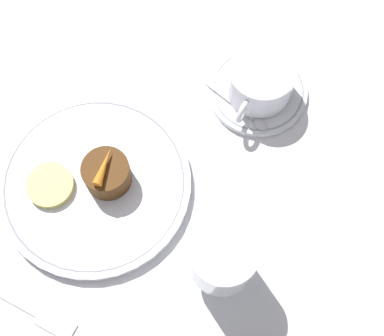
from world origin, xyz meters
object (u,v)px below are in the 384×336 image
Objects in this scene: coffee_cup at (260,81)px; wine_glass at (223,258)px; fork at (27,309)px; dessert_cake at (107,174)px; dinner_plate at (95,183)px.

wine_glass is (0.25, 0.07, 0.03)m from coffee_cup.
fork is (0.40, -0.12, -0.04)m from coffee_cup.
wine_glass is 1.87× the size of dessert_cake.
dessert_cake reaches higher than fork.
fork is (0.15, -0.18, -0.07)m from wine_glass.
wine_glass is 0.66× the size of fork.
wine_glass is at bearing 129.90° from fork.
dessert_cake is (-0.19, 0.00, 0.03)m from fork.
dinner_plate is 0.26m from coffee_cup.
dinner_plate is at bearing -51.37° from dessert_cake.
dessert_cake is at bearing -28.09° from coffee_cup.
dessert_cake is at bearing 128.63° from dinner_plate.
wine_glass is 0.19m from dessert_cake.
dinner_plate is at bearing -29.76° from coffee_cup.
wine_glass reaches higher than dessert_cake.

